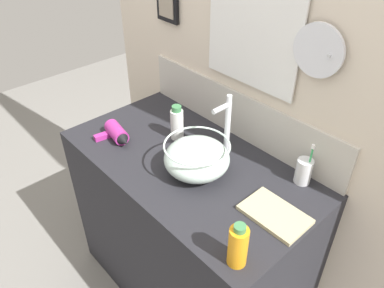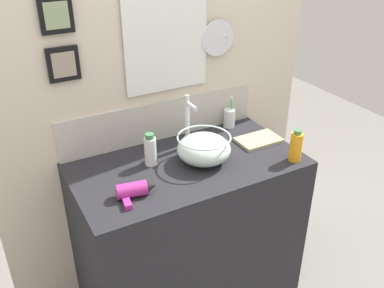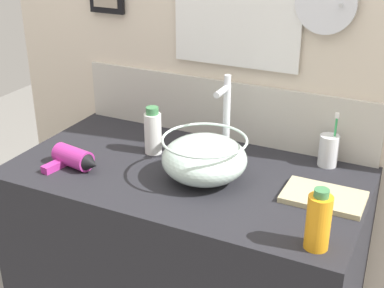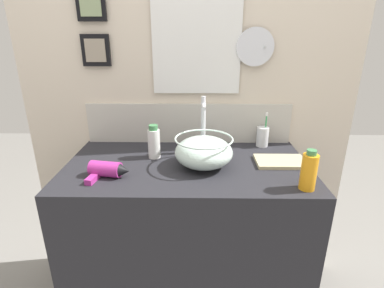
{
  "view_description": "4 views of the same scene",
  "coord_description": "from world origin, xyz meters",
  "px_view_note": "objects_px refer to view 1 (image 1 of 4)",
  "views": [
    {
      "loc": [
        0.92,
        -0.82,
        1.86
      ],
      "look_at": [
        0.02,
        0.0,
        0.98
      ],
      "focal_mm": 35.0,
      "sensor_mm": 36.0,
      "label": 1
    },
    {
      "loc": [
        -0.84,
        -1.58,
        1.96
      ],
      "look_at": [
        0.02,
        0.0,
        0.98
      ],
      "focal_mm": 40.0,
      "sensor_mm": 36.0,
      "label": 2
    },
    {
      "loc": [
        0.68,
        -1.36,
        1.66
      ],
      "look_at": [
        0.02,
        0.0,
        0.98
      ],
      "focal_mm": 50.0,
      "sensor_mm": 36.0,
      "label": 3
    },
    {
      "loc": [
        0.04,
        -1.27,
        1.46
      ],
      "look_at": [
        0.02,
        0.0,
        0.98
      ],
      "focal_mm": 28.0,
      "sensor_mm": 36.0,
      "label": 4
    }
  ],
  "objects_px": {
    "hand_towel": "(275,214)",
    "shampoo_bottle": "(177,123)",
    "hair_drier": "(117,134)",
    "glass_bowl_sink": "(197,158)",
    "toothbrush_cup": "(304,171)",
    "faucet": "(226,124)",
    "spray_bottle": "(238,246)"
  },
  "relations": [
    {
      "from": "hand_towel",
      "to": "shampoo_bottle",
      "type": "bearing_deg",
      "value": 174.15
    },
    {
      "from": "hair_drier",
      "to": "glass_bowl_sink",
      "type": "bearing_deg",
      "value": 15.37
    },
    {
      "from": "shampoo_bottle",
      "to": "toothbrush_cup",
      "type": "bearing_deg",
      "value": 16.37
    },
    {
      "from": "faucet",
      "to": "toothbrush_cup",
      "type": "height_order",
      "value": "faucet"
    },
    {
      "from": "hair_drier",
      "to": "faucet",
      "type": "bearing_deg",
      "value": 33.96
    },
    {
      "from": "spray_bottle",
      "to": "hand_towel",
      "type": "bearing_deg",
      "value": 98.85
    },
    {
      "from": "toothbrush_cup",
      "to": "shampoo_bottle",
      "type": "relative_size",
      "value": 1.11
    },
    {
      "from": "hand_towel",
      "to": "toothbrush_cup",
      "type": "bearing_deg",
      "value": 100.54
    },
    {
      "from": "faucet",
      "to": "spray_bottle",
      "type": "xyz_separation_m",
      "value": [
        0.4,
        -0.37,
        -0.09
      ]
    },
    {
      "from": "faucet",
      "to": "shampoo_bottle",
      "type": "bearing_deg",
      "value": -165.5
    },
    {
      "from": "hand_towel",
      "to": "faucet",
      "type": "bearing_deg",
      "value": 161.23
    },
    {
      "from": "spray_bottle",
      "to": "hand_towel",
      "type": "relative_size",
      "value": 0.71
    },
    {
      "from": "toothbrush_cup",
      "to": "spray_bottle",
      "type": "height_order",
      "value": "toothbrush_cup"
    },
    {
      "from": "glass_bowl_sink",
      "to": "hair_drier",
      "type": "xyz_separation_m",
      "value": [
        -0.41,
        -0.11,
        -0.04
      ]
    },
    {
      "from": "spray_bottle",
      "to": "hand_towel",
      "type": "xyz_separation_m",
      "value": [
        -0.04,
        0.24,
        -0.07
      ]
    },
    {
      "from": "faucet",
      "to": "glass_bowl_sink",
      "type": "bearing_deg",
      "value": -90.0
    },
    {
      "from": "hair_drier",
      "to": "hand_towel",
      "type": "relative_size",
      "value": 0.78
    },
    {
      "from": "hair_drier",
      "to": "spray_bottle",
      "type": "distance_m",
      "value": 0.81
    },
    {
      "from": "hair_drier",
      "to": "hand_towel",
      "type": "height_order",
      "value": "hair_drier"
    },
    {
      "from": "glass_bowl_sink",
      "to": "faucet",
      "type": "relative_size",
      "value": 0.91
    },
    {
      "from": "faucet",
      "to": "shampoo_bottle",
      "type": "relative_size",
      "value": 1.75
    },
    {
      "from": "glass_bowl_sink",
      "to": "toothbrush_cup",
      "type": "bearing_deg",
      "value": 39.56
    },
    {
      "from": "hand_towel",
      "to": "glass_bowl_sink",
      "type": "bearing_deg",
      "value": -173.85
    },
    {
      "from": "toothbrush_cup",
      "to": "shampoo_bottle",
      "type": "distance_m",
      "value": 0.58
    },
    {
      "from": "shampoo_bottle",
      "to": "hand_towel",
      "type": "relative_size",
      "value": 0.71
    },
    {
      "from": "hair_drier",
      "to": "toothbrush_cup",
      "type": "height_order",
      "value": "toothbrush_cup"
    },
    {
      "from": "toothbrush_cup",
      "to": "glass_bowl_sink",
      "type": "bearing_deg",
      "value": -140.44
    },
    {
      "from": "spray_bottle",
      "to": "hand_towel",
      "type": "height_order",
      "value": "spray_bottle"
    },
    {
      "from": "spray_bottle",
      "to": "faucet",
      "type": "bearing_deg",
      "value": 137.56
    },
    {
      "from": "shampoo_bottle",
      "to": "hand_towel",
      "type": "bearing_deg",
      "value": -5.85
    },
    {
      "from": "faucet",
      "to": "hand_towel",
      "type": "xyz_separation_m",
      "value": [
        0.36,
        -0.12,
        -0.15
      ]
    },
    {
      "from": "glass_bowl_sink",
      "to": "spray_bottle",
      "type": "height_order",
      "value": "spray_bottle"
    }
  ]
}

